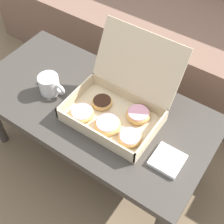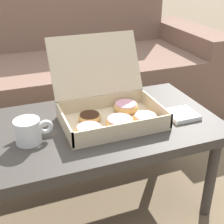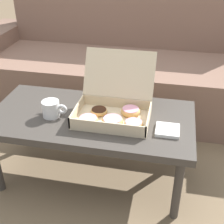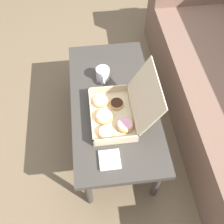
{
  "view_description": "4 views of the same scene",
  "coord_description": "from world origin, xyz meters",
  "px_view_note": "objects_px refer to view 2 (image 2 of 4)",
  "views": [
    {
      "loc": [
        0.58,
        -0.83,
        1.48
      ],
      "look_at": [
        0.12,
        -0.16,
        0.48
      ],
      "focal_mm": 50.0,
      "sensor_mm": 36.0,
      "label": 1
    },
    {
      "loc": [
        -0.27,
        -1.17,
        1.03
      ],
      "look_at": [
        0.12,
        -0.16,
        0.48
      ],
      "focal_mm": 50.0,
      "sensor_mm": 36.0,
      "label": 2
    },
    {
      "loc": [
        0.4,
        -1.51,
        1.31
      ],
      "look_at": [
        0.12,
        -0.16,
        0.48
      ],
      "focal_mm": 50.0,
      "sensor_mm": 36.0,
      "label": 3
    },
    {
      "loc": [
        1.03,
        -0.27,
        1.78
      ],
      "look_at": [
        0.12,
        -0.16,
        0.48
      ],
      "focal_mm": 42.0,
      "sensor_mm": 36.0,
      "label": 4
    }
  ],
  "objects_px": {
    "pastry_box": "(111,108)",
    "coffee_mug": "(29,131)",
    "couch": "(43,76)",
    "coffee_table": "(82,135)"
  },
  "relations": [
    {
      "from": "couch",
      "to": "pastry_box",
      "type": "xyz_separation_m",
      "value": [
        0.13,
        -0.96,
        0.18
      ]
    },
    {
      "from": "coffee_mug",
      "to": "coffee_table",
      "type": "bearing_deg",
      "value": 12.81
    },
    {
      "from": "coffee_table",
      "to": "pastry_box",
      "type": "height_order",
      "value": "pastry_box"
    },
    {
      "from": "couch",
      "to": "coffee_mug",
      "type": "distance_m",
      "value": 1.04
    },
    {
      "from": "coffee_table",
      "to": "pastry_box",
      "type": "xyz_separation_m",
      "value": [
        0.13,
        0.01,
        0.1
      ]
    },
    {
      "from": "couch",
      "to": "coffee_table",
      "type": "height_order",
      "value": "couch"
    },
    {
      "from": "coffee_mug",
      "to": "couch",
      "type": "bearing_deg",
      "value": 78.68
    },
    {
      "from": "coffee_table",
      "to": "couch",
      "type": "bearing_deg",
      "value": 90.0
    },
    {
      "from": "coffee_mug",
      "to": "pastry_box",
      "type": "bearing_deg",
      "value": 9.18
    },
    {
      "from": "pastry_box",
      "to": "coffee_mug",
      "type": "xyz_separation_m",
      "value": [
        -0.33,
        -0.05,
        -0.01
      ]
    }
  ]
}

